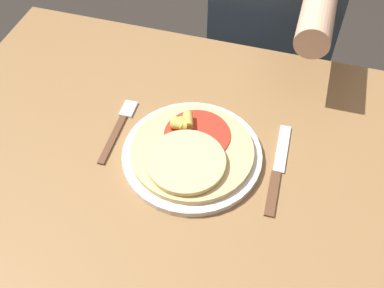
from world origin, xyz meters
name	(u,v)px	position (x,y,z in m)	size (l,w,h in m)	color
dining_table	(208,203)	(0.00, 0.00, 0.65)	(1.19, 0.77, 0.77)	olive
plate	(192,155)	(-0.04, 0.02, 0.78)	(0.27, 0.27, 0.01)	silver
pizza	(191,151)	(-0.04, 0.01, 0.80)	(0.24, 0.24, 0.04)	#DBBC7A
fork	(119,126)	(-0.21, 0.05, 0.77)	(0.03, 0.18, 0.00)	brown
knife	(278,170)	(0.13, 0.03, 0.77)	(0.03, 0.22, 0.00)	brown
person_diner	(278,3)	(0.03, 0.63, 0.74)	(0.35, 0.52, 1.27)	#2D2D38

